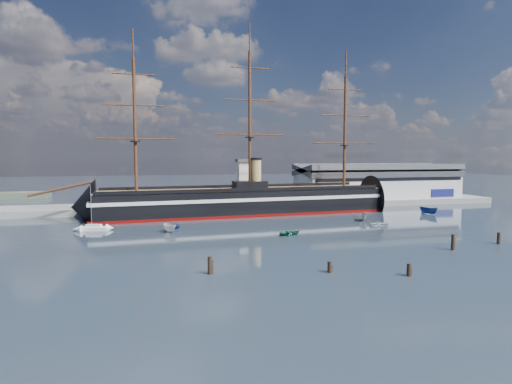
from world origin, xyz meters
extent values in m
plane|color=#293343|center=(0.00, 40.00, 0.00)|extent=(600.00, 600.00, 0.00)
cube|color=slate|center=(10.00, 76.00, 0.00)|extent=(180.00, 18.00, 2.00)
cube|color=#B7BABC|center=(58.00, 80.00, 7.00)|extent=(62.00, 20.00, 10.00)
cube|color=#3F4247|center=(58.00, 80.00, 12.60)|extent=(63.00, 21.00, 2.00)
cube|color=silver|center=(3.00, 73.00, 9.00)|extent=(4.00, 4.00, 14.00)
cube|color=#3F4247|center=(3.00, 73.00, 16.50)|extent=(5.00, 5.00, 1.00)
cube|color=black|center=(-0.09, 60.00, 4.00)|extent=(88.80, 21.25, 7.00)
cube|color=silver|center=(-0.09, 60.00, 5.20)|extent=(90.81, 21.61, 1.00)
cube|color=#5B0705|center=(-0.09, 60.00, 0.35)|extent=(90.81, 21.57, 0.90)
cone|color=black|center=(-46.59, 60.00, 3.70)|extent=(14.91, 16.49, 15.68)
cone|color=black|center=(46.41, 60.00, 3.70)|extent=(11.92, 16.31, 15.68)
cube|color=brown|center=(-0.09, 60.00, 7.60)|extent=(88.72, 19.97, 0.40)
cube|color=black|center=(1.91, 60.00, 9.00)|extent=(10.34, 6.59, 2.50)
cylinder|color=tan|center=(3.91, 60.00, 12.50)|extent=(3.20, 3.20, 9.00)
cylinder|color=#381E0F|center=(-52.09, 60.00, 9.00)|extent=(17.76, 1.76, 4.43)
cylinder|color=#381E0F|center=(-32.09, 60.00, 26.80)|extent=(0.90, 0.90, 38.00)
cylinder|color=#381E0F|center=(1.91, 60.00, 28.80)|extent=(0.90, 0.90, 42.00)
cylinder|color=#381E0F|center=(33.91, 60.00, 25.80)|extent=(0.90, 0.90, 36.00)
cube|color=white|center=(-41.95, 40.51, 0.45)|extent=(7.08, 3.88, 0.91)
cube|color=white|center=(-41.95, 40.51, 1.18)|extent=(3.89, 2.44, 0.72)
cylinder|color=#B2B2B7|center=(-42.41, 40.51, 5.88)|extent=(0.14, 0.14, 9.96)
imported|color=silver|center=(-24.24, 33.09, 0.00)|extent=(7.11, 4.23, 2.68)
imported|color=#155A3E|center=(2.26, 22.90, 0.00)|extent=(2.25, 3.57, 1.55)
imported|color=gray|center=(28.94, 37.87, 0.00)|extent=(6.46, 4.46, 2.43)
imported|color=navy|center=(-22.74, 38.32, 0.00)|extent=(5.63, 5.56, 2.02)
imported|color=silver|center=(28.81, 28.94, 0.00)|extent=(1.80, 3.24, 1.43)
imported|color=navy|center=(55.49, 45.06, 0.00)|extent=(7.69, 4.89, 2.89)
cylinder|color=black|center=(-20.50, -4.75, 0.00)|extent=(0.64, 0.64, 3.49)
cylinder|color=black|center=(8.35, -13.45, 0.00)|extent=(0.64, 0.64, 2.62)
cylinder|color=black|center=(27.19, 0.00, 0.00)|extent=(0.64, 0.64, 3.75)
cylinder|color=black|center=(40.27, 2.43, 0.00)|extent=(0.64, 0.64, 3.13)
cylinder|color=black|center=(-2.38, -8.60, 0.00)|extent=(0.64, 0.64, 2.45)
camera|label=1|loc=(-30.00, -68.56, 18.07)|focal=30.00mm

